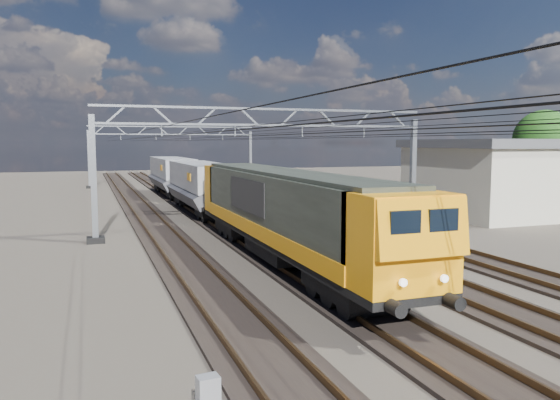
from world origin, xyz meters
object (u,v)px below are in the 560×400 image
object	(u,v)px
hopper_wagon_mid	(172,173)
trackside_cabinet	(208,392)
tree_far	(548,142)
catenary_gantry_far	(174,153)
locomotive	(284,210)
industrial_shed	(543,176)
catenary_gantry_mid	(269,165)
hopper_wagon_lead	(201,183)

from	to	relation	value
hopper_wagon_mid	trackside_cabinet	world-z (taller)	hopper_wagon_mid
trackside_cabinet	tree_far	world-z (taller)	tree_far
catenary_gantry_far	trackside_cabinet	bearing A→B (deg)	-98.02
catenary_gantry_far	locomotive	size ratio (longest dim) A/B	0.94
locomotive	industrial_shed	world-z (taller)	industrial_shed
catenary_gantry_mid	tree_far	size ratio (longest dim) A/B	2.43
tree_far	hopper_wagon_lead	bearing A→B (deg)	-179.93
trackside_cabinet	industrial_shed	size ratio (longest dim) A/B	0.06
industrial_shed	tree_far	bearing A→B (deg)	43.12
catenary_gantry_far	locomotive	bearing A→B (deg)	-92.61
hopper_wagon_lead	industrial_shed	size ratio (longest dim) A/B	0.70
trackside_cabinet	hopper_wagon_lead	bearing A→B (deg)	72.70
hopper_wagon_mid	tree_far	world-z (taller)	tree_far
hopper_wagon_lead	hopper_wagon_mid	size ratio (longest dim) A/B	1.00
hopper_wagon_mid	tree_far	bearing A→B (deg)	-23.66
catenary_gantry_mid	hopper_wagon_mid	distance (m)	24.09
locomotive	trackside_cabinet	size ratio (longest dim) A/B	18.39
catenary_gantry_mid	trackside_cabinet	world-z (taller)	catenary_gantry_mid
locomotive	tree_far	world-z (taller)	tree_far
hopper_wagon_lead	hopper_wagon_mid	distance (m)	14.20
industrial_shed	catenary_gantry_mid	bearing A→B (deg)	-174.81
locomotive	hopper_wagon_lead	xyz separation A→B (m)	(-0.00, 17.70, -0.09)
trackside_cabinet	tree_far	xyz separation A→B (m)	(38.28, 30.29, 4.36)
hopper_wagon_mid	tree_far	distance (m)	35.41
locomotive	trackside_cabinet	world-z (taller)	locomotive
catenary_gantry_mid	locomotive	distance (m)	8.34
locomotive	catenary_gantry_far	bearing A→B (deg)	87.39
catenary_gantry_mid	catenary_gantry_far	distance (m)	36.00
catenary_gantry_far	industrial_shed	xyz separation A→B (m)	(22.00, -34.00, -1.18)
tree_far	catenary_gantry_mid	bearing A→B (deg)	-162.11
catenary_gantry_mid	catenary_gantry_far	bearing A→B (deg)	90.00
locomotive	hopper_wagon_mid	distance (m)	31.90
industrial_shed	tree_far	size ratio (longest dim) A/B	2.27
locomotive	hopper_wagon_mid	world-z (taller)	locomotive
catenary_gantry_far	tree_far	xyz separation A→B (m)	(30.32, -26.21, 1.31)
catenary_gantry_far	tree_far	world-z (taller)	tree_far
catenary_gantry_far	trackside_cabinet	xyz separation A→B (m)	(-7.97, -56.51, -3.04)
trackside_cabinet	hopper_wagon_mid	bearing A→B (deg)	76.22
hopper_wagon_mid	industrial_shed	size ratio (longest dim) A/B	0.70
catenary_gantry_mid	tree_far	bearing A→B (deg)	17.89
locomotive	tree_far	bearing A→B (deg)	28.75
hopper_wagon_lead	hopper_wagon_mid	world-z (taller)	same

